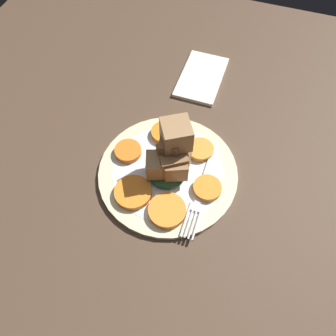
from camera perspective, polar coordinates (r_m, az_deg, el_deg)
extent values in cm
cube|color=#4C3828|center=(62.36, 0.00, -1.48)|extent=(120.00, 120.00, 2.00)
cylinder|color=beige|center=(61.06, 0.00, -0.78)|extent=(25.87, 25.87, 1.00)
cylinder|color=white|center=(61.02, 0.00, -0.76)|extent=(20.69, 20.69, 1.00)
cylinder|color=orange|center=(62.72, -6.97, 2.94)|extent=(5.09, 5.09, 1.10)
cylinder|color=orange|center=(58.10, -6.11, -4.23)|extent=(6.61, 6.61, 1.10)
cylinder|color=orange|center=(56.28, -0.16, -7.39)|extent=(6.52, 6.52, 1.10)
cylinder|color=orange|center=(58.57, 6.85, -3.50)|extent=(5.08, 5.08, 1.10)
cylinder|color=orange|center=(62.75, 5.65, 3.20)|extent=(5.05, 5.05, 1.10)
cylinder|color=orange|center=(64.81, -0.67, 6.15)|extent=(5.14, 5.14, 1.10)
ellipsoid|color=#2D6033|center=(59.79, 0.00, -0.06)|extent=(8.50, 7.65, 1.78)
cube|color=olive|center=(56.68, 1.36, 0.29)|extent=(5.14, 5.14, 3.93)
cube|color=olive|center=(56.95, 1.34, 0.72)|extent=(4.42, 4.42, 3.91)
cube|color=#9E754C|center=(56.83, -1.82, 0.51)|extent=(4.99, 4.99, 3.91)
cube|color=brown|center=(56.96, 0.71, 1.45)|extent=(6.43, 6.43, 4.65)
cube|color=#9E754C|center=(54.09, 1.42, 5.81)|extent=(6.51, 6.51, 4.74)
cube|color=brown|center=(55.27, -0.09, 3.87)|extent=(3.94, 3.94, 3.36)
cube|color=silver|center=(60.48, 6.75, -0.89)|extent=(12.90, 1.22, 0.40)
cube|color=silver|center=(57.10, 4.89, -6.84)|extent=(1.58, 2.32, 0.40)
cube|color=silver|center=(55.76, 4.94, -10.09)|extent=(5.08, 0.35, 0.40)
cube|color=silver|center=(55.78, 4.28, -9.90)|extent=(5.08, 0.35, 0.40)
cube|color=silver|center=(55.82, 3.61, -9.70)|extent=(5.08, 0.35, 0.40)
cube|color=silver|center=(55.86, 2.95, -9.51)|extent=(5.08, 0.35, 0.40)
cube|color=silver|center=(77.45, 5.87, 15.48)|extent=(15.22, 9.13, 0.80)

